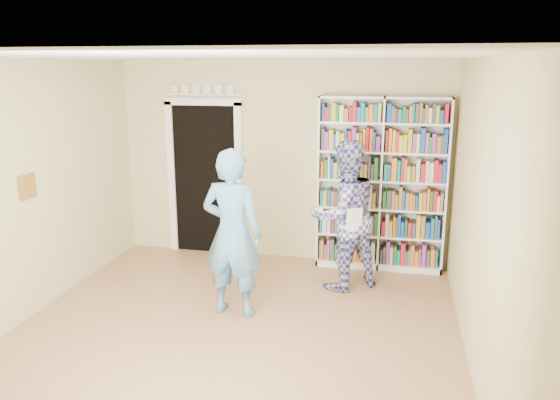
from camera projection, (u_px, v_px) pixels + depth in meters
The scene contains 11 objects.
floor at pixel (229, 339), 5.37m from camera, with size 5.00×5.00×0.00m, color #9E714C.
ceiling at pixel (223, 57), 4.73m from camera, with size 5.00×5.00×0.00m, color white.
wall_back at pixel (282, 162), 7.43m from camera, with size 4.50×4.50×0.00m, color beige.
wall_left at pixel (13, 195), 5.51m from camera, with size 5.00×5.00×0.00m, color beige.
wall_right at pixel (482, 221), 4.60m from camera, with size 5.00×5.00×0.00m, color beige.
bookshelf at pixel (381, 184), 7.06m from camera, with size 1.64×0.31×2.26m.
doorway at pixel (205, 171), 7.67m from camera, with size 1.10×0.08×2.43m.
wall_art at pixel (27, 187), 5.68m from camera, with size 0.03×0.25×0.25m, color brown.
man_blue at pixel (232, 233), 5.75m from camera, with size 0.66×0.43×1.81m, color #5790C2.
man_plaid at pixel (344, 215), 6.47m from camera, with size 0.87×0.68×1.80m, color #32349B.
paper_sheet at pixel (354, 220), 6.17m from camera, with size 0.19×0.01×0.27m, color white.
Camera 1 is at (1.51, -4.68, 2.62)m, focal length 35.00 mm.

